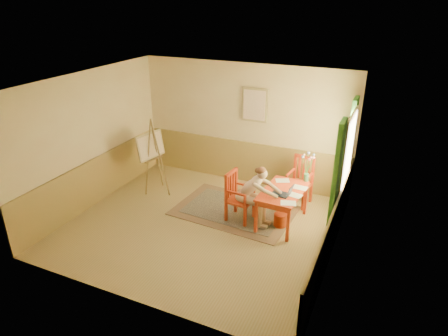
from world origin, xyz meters
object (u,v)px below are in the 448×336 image
at_px(chair_back, 300,181).
at_px(chair_left, 238,196).
at_px(laptop, 283,193).
at_px(easel, 152,149).
at_px(table, 283,195).
at_px(figure, 253,192).

bearing_deg(chair_back, chair_left, -129.02).
bearing_deg(chair_back, laptop, -92.33).
distance_m(chair_back, easel, 3.31).
height_order(table, easel, easel).
xyz_separation_m(chair_left, easel, (-2.23, 0.40, 0.50)).
xyz_separation_m(figure, laptop, (0.58, 0.04, 0.09)).
xyz_separation_m(table, easel, (-3.07, 0.20, 0.38)).
bearing_deg(chair_left, easel, 169.85).
relative_size(chair_left, laptop, 2.51).
xyz_separation_m(table, laptop, (0.06, -0.18, 0.14)).
bearing_deg(laptop, chair_back, 87.67).
distance_m(chair_left, easel, 2.32).
bearing_deg(chair_left, figure, -3.79).
distance_m(chair_back, laptop, 1.18).
relative_size(table, chair_back, 1.19).
height_order(chair_left, figure, figure).
distance_m(chair_left, laptop, 0.94).
distance_m(laptop, easel, 3.16).
distance_m(chair_back, figure, 1.35).
bearing_deg(chair_back, table, -96.35).
xyz_separation_m(figure, easel, (-2.55, 0.42, 0.33)).
relative_size(chair_back, figure, 0.84).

